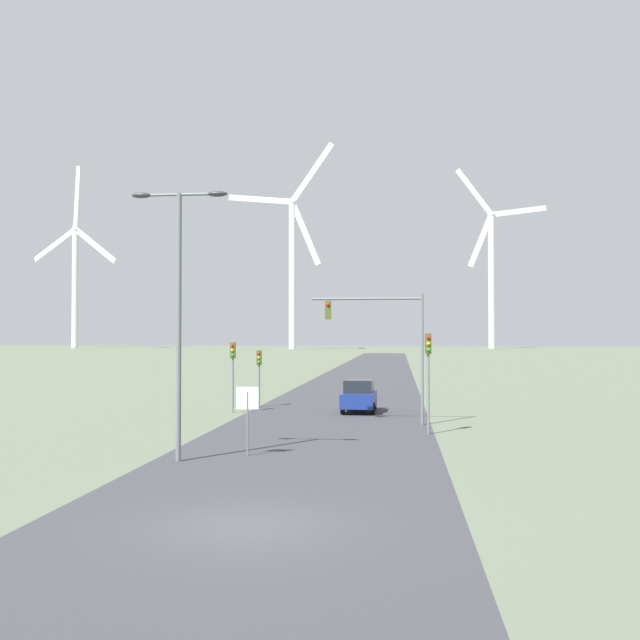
# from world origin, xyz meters

# --- Properties ---
(ground_plane) EXTENTS (600.00, 600.00, 0.00)m
(ground_plane) POSITION_xyz_m (0.00, 0.00, 0.00)
(ground_plane) COLOR #5B6651
(road_surface) EXTENTS (10.00, 240.00, 0.01)m
(road_surface) POSITION_xyz_m (0.00, 48.00, 0.00)
(road_surface) COLOR #38383D
(road_surface) RESTS_ON ground
(streetlamp) EXTENTS (3.39, 0.32, 9.27)m
(streetlamp) POSITION_xyz_m (-4.07, 8.25, 5.89)
(streetlamp) COLOR slate
(streetlamp) RESTS_ON ground
(stop_sign_near) EXTENTS (0.81, 0.07, 2.47)m
(stop_sign_near) POSITION_xyz_m (-1.95, 9.64, 1.72)
(stop_sign_near) COLOR slate
(stop_sign_near) RESTS_ON ground
(traffic_light_post_near_left) EXTENTS (0.28, 0.34, 3.94)m
(traffic_light_post_near_left) POSITION_xyz_m (-5.79, 24.34, 2.89)
(traffic_light_post_near_left) COLOR slate
(traffic_light_post_near_left) RESTS_ON ground
(traffic_light_post_near_right) EXTENTS (0.28, 0.34, 4.40)m
(traffic_light_post_near_right) POSITION_xyz_m (4.74, 16.23, 3.21)
(traffic_light_post_near_right) COLOR slate
(traffic_light_post_near_right) RESTS_ON ground
(traffic_light_post_mid_left) EXTENTS (0.28, 0.34, 3.43)m
(traffic_light_post_mid_left) POSITION_xyz_m (-4.92, 27.62, 2.52)
(traffic_light_post_mid_left) COLOR slate
(traffic_light_post_mid_left) RESTS_ON ground
(traffic_light_mast_overhead) EXTENTS (5.44, 0.35, 6.35)m
(traffic_light_mast_overhead) POSITION_xyz_m (2.72, 19.65, 4.59)
(traffic_light_mast_overhead) COLOR slate
(traffic_light_mast_overhead) RESTS_ON ground
(car_approaching) EXTENTS (1.92, 4.15, 1.83)m
(car_approaching) POSITION_xyz_m (1.22, 25.36, 0.91)
(car_approaching) COLOR navy
(car_approaching) RESTS_ON ground
(wind_turbine_far_left) EXTENTS (36.83, 15.05, 64.36)m
(wind_turbine_far_left) POSITION_xyz_m (-110.16, 236.24, 26.74)
(wind_turbine_far_left) COLOR white
(wind_turbine_far_left) RESTS_ON ground
(wind_turbine_left) EXTENTS (35.62, 7.38, 65.71)m
(wind_turbine_left) POSITION_xyz_m (-30.39, 220.15, 29.57)
(wind_turbine_left) COLOR white
(wind_turbine_left) RESTS_ON ground
(wind_turbine_center) EXTENTS (31.34, 5.54, 61.53)m
(wind_turbine_center) POSITION_xyz_m (35.08, 242.58, 28.21)
(wind_turbine_center) COLOR white
(wind_turbine_center) RESTS_ON ground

